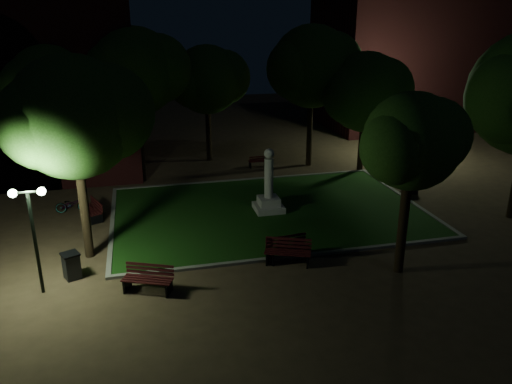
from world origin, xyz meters
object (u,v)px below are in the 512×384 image
at_px(trash_bin, 71,266).
at_px(bicycle, 72,204).
at_px(bench_left_side, 93,210).
at_px(monument, 269,194).
at_px(bench_west_near, 148,279).
at_px(bench_near_left, 288,249).
at_px(bench_far_side, 260,162).
at_px(bench_near_right, 288,252).
at_px(bench_right_side, 408,184).

relative_size(trash_bin, bicycle, 0.65).
bearing_deg(trash_bin, bench_left_side, 86.26).
bearing_deg(monument, bench_west_near, -134.07).
distance_m(bench_near_left, bench_far_side, 12.94).
relative_size(bench_near_right, bench_west_near, 1.02).
relative_size(monument, trash_bin, 3.10).
xyz_separation_m(bench_west_near, bench_left_side, (-2.37, 7.51, -0.03)).
height_order(bench_near_right, bench_far_side, bench_near_right).
bearing_deg(bench_far_side, bench_west_near, 61.26).
bearing_deg(bench_far_side, trash_bin, 49.81).
distance_m(bench_near_right, bench_west_near, 5.54).
bearing_deg(bench_near_left, bench_west_near, -174.15).
distance_m(bench_left_side, trash_bin, 5.90).
distance_m(bench_near_left, bench_near_right, 0.33).
bearing_deg(bench_right_side, bench_near_left, 134.45).
bearing_deg(bench_left_side, bench_near_right, 28.36).
xyz_separation_m(monument, bicycle, (-9.59, 2.29, -0.54)).
bearing_deg(bicycle, bench_near_left, -131.31).
bearing_deg(trash_bin, bench_near_right, -5.23).
bearing_deg(bench_west_near, monument, 69.55).
xyz_separation_m(bench_left_side, bench_right_side, (16.96, 0.05, -0.05)).
height_order(monument, bicycle, monument).
bearing_deg(bench_west_near, bench_far_side, 85.14).
distance_m(monument, bench_right_side, 8.55).
xyz_separation_m(bench_near_right, bench_right_side, (9.12, 6.69, -0.09)).
bearing_deg(trash_bin, bench_far_side, 50.07).
xyz_separation_m(bench_west_near, bench_far_side, (7.58, 13.97, -0.09)).
distance_m(bench_near_right, bench_left_side, 10.27).
bearing_deg(bench_far_side, bench_near_right, 80.60).
height_order(bench_west_near, trash_bin, trash_bin).
bearing_deg(bench_west_near, bench_near_right, 32.69).
bearing_deg(bench_left_side, bench_far_side, 101.61).
relative_size(bench_near_left, bench_left_side, 1.02).
bearing_deg(bench_right_side, bicycle, 95.80).
xyz_separation_m(bench_right_side, bicycle, (-18.04, 1.07, 0.03)).
height_order(bench_left_side, bench_far_side, bench_left_side).
relative_size(bench_west_near, bench_far_side, 1.31).
bearing_deg(bench_near_left, bicycle, 134.31).
height_order(bench_far_side, bicycle, bicycle).
relative_size(bench_near_right, bench_left_side, 1.09).
bearing_deg(bench_far_side, bench_right_side, 137.28).
distance_m(bench_west_near, bicycle, 9.29).
relative_size(bench_near_right, bench_far_side, 1.34).
bearing_deg(bench_near_right, bench_right_side, 58.14).
bearing_deg(bench_west_near, bench_near_left, 35.62).
distance_m(bench_west_near, bench_right_side, 16.43).
height_order(monument, bench_left_side, monument).
bearing_deg(bench_far_side, bench_left_side, 32.73).
xyz_separation_m(bench_near_left, bench_right_side, (9.02, 6.37, -0.07)).
distance_m(monument, bench_west_near, 8.84).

